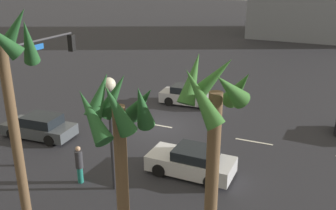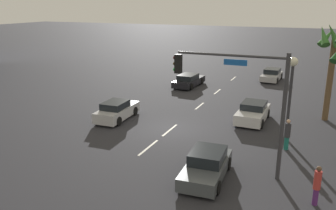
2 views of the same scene
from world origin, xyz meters
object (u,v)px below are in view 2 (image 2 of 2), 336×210
car_3 (117,111)px  pedestrian_1 (287,134)px  car_1 (253,112)px  traffic_signal (243,91)px  palm_tree_3 (333,50)px  car_4 (272,75)px  streetlamp (291,81)px  car_2 (207,166)px  pedestrian_0 (317,184)px  car_0 (189,81)px

car_3 → pedestrian_1: bearing=85.8°
car_1 → traffic_signal: 9.11m
traffic_signal → palm_tree_3: bearing=159.6°
car_3 → traffic_signal: (4.80, 10.05, 3.54)m
car_4 → streetlamp: (17.58, 3.25, 3.10)m
car_1 → pedestrian_1: bearing=31.8°
car_2 → car_4: (-24.43, -0.19, -0.03)m
car_3 → pedestrian_1: 12.00m
car_1 → car_3: 9.87m
streetlamp → car_4: bearing=-169.5°
car_3 → palm_tree_3: bearing=112.7°
car_3 → pedestrian_0: pedestrian_0 is taller
car_2 → streetlamp: streetlamp is taller
car_1 → palm_tree_3: palm_tree_3 is taller
car_0 → car_1: size_ratio=1.14×
car_0 → car_1: (8.55, 8.07, 0.04)m
pedestrian_0 → pedestrian_1: bearing=-163.1°
pedestrian_0 → car_3: bearing=-115.5°
pedestrian_1 → palm_tree_3: size_ratio=0.26×
car_0 → pedestrian_0: size_ratio=2.65×
traffic_signal → streetlamp: 5.91m
car_2 → pedestrian_0: 4.99m
pedestrian_1 → car_3: bearing=-94.2°
car_3 → pedestrian_0: size_ratio=2.37×
car_1 → car_2: 9.59m
streetlamp → pedestrian_1: streetlamp is taller
car_4 → streetlamp: bearing=10.5°
car_4 → streetlamp: streetlamp is taller
car_3 → car_4: bearing=155.1°
car_3 → streetlamp: streetlamp is taller
streetlamp → car_1: bearing=-136.6°
car_1 → pedestrian_1: size_ratio=2.25×
car_1 → car_4: car_1 is taller
car_2 → car_3: bearing=-124.6°
car_0 → palm_tree_3: (6.25, 12.86, 4.50)m
traffic_signal → pedestrian_1: size_ratio=3.33×
car_0 → car_3: (12.10, -1.15, 0.05)m
car_1 → pedestrian_1: pedestrian_1 is taller
car_0 → car_3: bearing=-5.4°
car_0 → car_4: car_4 is taller
palm_tree_3 → car_4: bearing=-156.5°
car_4 → car_3: bearing=-24.9°
car_3 → pedestrian_1: pedestrian_1 is taller
pedestrian_0 → palm_tree_3: 13.06m
car_1 → pedestrian_1: 5.23m
car_1 → car_3: (3.55, -9.21, 0.01)m
car_2 → car_1: bearing=177.1°
car_0 → car_2: (18.12, 7.59, 0.03)m
pedestrian_1 → car_1: bearing=-148.2°
streetlamp → pedestrian_1: size_ratio=2.81×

